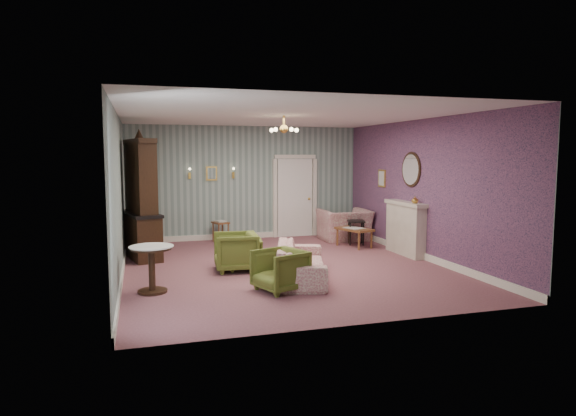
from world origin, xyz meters
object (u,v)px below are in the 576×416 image
object	(u,v)px
sofa_chintz	(301,256)
dresser	(140,195)
fireplace	(405,228)
wingback_chair	(345,220)
side_table_black	(356,232)
coffee_table	(354,237)
olive_chair_a	(280,268)
pedestal_table	(152,269)
olive_chair_b	(236,250)
olive_chair_c	(244,252)

from	to	relation	value
sofa_chintz	dresser	world-z (taller)	dresser
dresser	fireplace	distance (m)	5.71
wingback_chair	side_table_black	size ratio (longest dim) A/B	2.03
wingback_chair	coffee_table	distance (m)	0.98
olive_chair_a	wingback_chair	xyz separation A→B (m)	(2.86, 4.13, 0.16)
olive_chair_a	dresser	bearing A→B (deg)	-168.60
wingback_chair	pedestal_table	size ratio (longest dim) A/B	1.60
fireplace	olive_chair_b	bearing A→B (deg)	-173.08
sofa_chintz	dresser	bearing A→B (deg)	62.01
olive_chair_b	pedestal_table	size ratio (longest dim) A/B	1.06
dresser	wingback_chair	bearing A→B (deg)	-4.67
olive_chair_a	coffee_table	size ratio (longest dim) A/B	0.83
olive_chair_a	side_table_black	size ratio (longest dim) A/B	1.24
olive_chair_b	wingback_chair	world-z (taller)	wingback_chair
olive_chair_c	olive_chair_b	bearing A→B (deg)	-67.42
olive_chair_b	wingback_chair	distance (m)	4.14
side_table_black	dresser	bearing A→B (deg)	-178.67
olive_chair_c	coffee_table	world-z (taller)	olive_chair_c
dresser	coffee_table	world-z (taller)	dresser
coffee_table	pedestal_table	distance (m)	5.41
dresser	side_table_black	world-z (taller)	dresser
dresser	olive_chair_c	bearing A→B (deg)	-56.21
sofa_chintz	pedestal_table	size ratio (longest dim) A/B	2.77
side_table_black	coffee_table	bearing A→B (deg)	-121.76
pedestal_table	fireplace	bearing A→B (deg)	16.44
olive_chair_a	side_table_black	bearing A→B (deg)	119.65
coffee_table	side_table_black	xyz separation A→B (m)	(0.17, 0.27, 0.07)
olive_chair_c	wingback_chair	xyz separation A→B (m)	(3.10, 2.49, 0.20)
olive_chair_b	dresser	distance (m)	2.61
olive_chair_b	coffee_table	size ratio (longest dim) A/B	0.89
dresser	side_table_black	distance (m)	5.09
olive_chair_c	sofa_chintz	world-z (taller)	sofa_chintz
dresser	sofa_chintz	bearing A→B (deg)	-58.55
olive_chair_a	fireplace	xyz separation A→B (m)	(3.40, 2.06, 0.21)
sofa_chintz	coffee_table	xyz separation A→B (m)	(2.14, 2.53, -0.18)
sofa_chintz	side_table_black	world-z (taller)	sofa_chintz
wingback_chair	pedestal_table	xyz separation A→B (m)	(-4.82, -3.65, -0.15)
coffee_table	side_table_black	distance (m)	0.33
fireplace	coffee_table	xyz separation A→B (m)	(-0.69, 1.14, -0.35)
olive_chair_c	coffee_table	size ratio (longest dim) A/B	0.74
olive_chair_c	dresser	bearing A→B (deg)	-124.03
dresser	olive_chair_b	bearing A→B (deg)	-59.68
dresser	coffee_table	xyz separation A→B (m)	(4.82, -0.16, -1.09)
olive_chair_c	sofa_chintz	distance (m)	1.26
olive_chair_b	coffee_table	xyz separation A→B (m)	(3.13, 1.61, -0.17)
olive_chair_b	pedestal_table	world-z (taller)	olive_chair_b
dresser	pedestal_table	bearing A→B (deg)	-100.55
sofa_chintz	fireplace	bearing A→B (deg)	-46.88
wingback_chair	coffee_table	size ratio (longest dim) A/B	1.35
sofa_chintz	fireplace	world-z (taller)	fireplace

